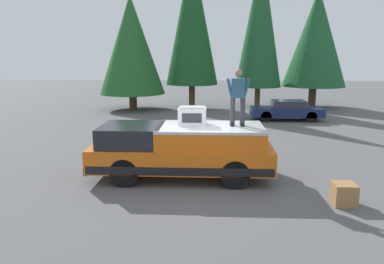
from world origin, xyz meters
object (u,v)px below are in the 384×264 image
Objects in this scene: compressor_unit at (192,116)px; parked_car_navy at (287,110)px; person_on_truck_bed at (238,96)px; wooden_crate at (344,194)px; pickup_truck at (182,150)px.

compressor_unit is 11.72m from parked_car_navy.
compressor_unit is at bearing 86.87° from person_on_truck_bed.
parked_car_navy is 12.62m from wooden_crate.
pickup_truck is 6.60× the size of compressor_unit.
compressor_unit is at bearing 62.48° from wooden_crate.
wooden_crate is at bearing 175.19° from parked_car_navy.
pickup_truck is 1.11m from compressor_unit.
person_on_truck_bed reaches higher than parked_car_navy.
compressor_unit is 0.20× the size of parked_car_navy.
parked_car_navy is 7.32× the size of wooden_crate.
person_on_truck_bed is at bearing -86.81° from pickup_truck.
person_on_truck_bed is (0.09, -1.69, 1.68)m from pickup_truck.
person_on_truck_bed is 0.41× the size of parked_car_navy.
pickup_truck is 9.89× the size of wooden_crate.
compressor_unit is 4.77m from wooden_crate.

